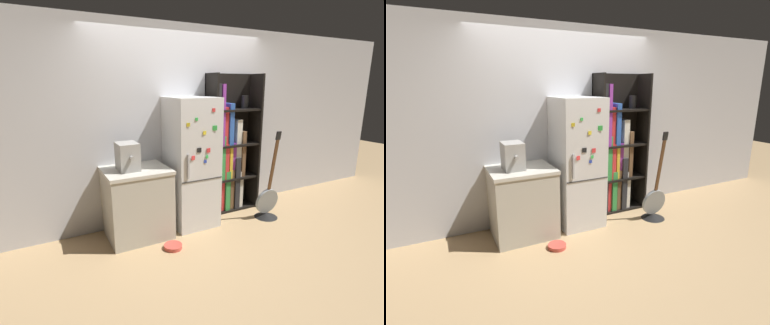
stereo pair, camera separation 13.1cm
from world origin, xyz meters
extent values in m
plane|color=tan|center=(0.00, 0.00, 0.00)|extent=(16.00, 16.00, 0.00)
cube|color=silver|center=(0.00, 0.47, 1.30)|extent=(8.00, 0.05, 2.60)
cube|color=silver|center=(0.00, 0.15, 0.84)|extent=(0.58, 0.61, 1.69)
cube|color=#333333|center=(0.00, -0.16, 0.70)|extent=(0.57, 0.01, 0.01)
cube|color=#B2B2B7|center=(-0.20, -0.17, 0.90)|extent=(0.02, 0.02, 0.30)
cube|color=red|center=(-0.13, -0.16, 0.99)|extent=(0.05, 0.02, 0.05)
cube|color=blue|center=(0.03, -0.16, 0.93)|extent=(0.04, 0.01, 0.04)
cube|color=green|center=(0.16, -0.16, 1.33)|extent=(0.06, 0.02, 0.06)
cube|color=green|center=(-0.09, -0.16, 1.45)|extent=(0.03, 0.01, 0.03)
cube|color=green|center=(0.06, -0.16, 0.98)|extent=(0.04, 0.01, 0.04)
cube|color=yellow|center=(-0.20, -0.16, 1.39)|extent=(0.04, 0.01, 0.04)
cube|color=red|center=(0.14, -0.16, 1.55)|extent=(0.04, 0.01, 0.04)
cube|color=black|center=(-0.05, -0.16, 1.08)|extent=(0.06, 0.01, 0.06)
cube|color=yellow|center=(0.02, -0.16, 1.28)|extent=(0.04, 0.01, 0.04)
cube|color=red|center=(0.08, -0.16, 1.06)|extent=(0.05, 0.01, 0.05)
cube|color=black|center=(0.39, 0.29, 0.99)|extent=(0.03, 0.32, 1.99)
cube|color=black|center=(1.14, 0.29, 0.99)|extent=(0.03, 0.32, 1.99)
cube|color=black|center=(0.77, 0.44, 0.99)|extent=(0.78, 0.03, 1.99)
cube|color=black|center=(0.77, 0.29, 0.01)|extent=(0.72, 0.29, 0.03)
cube|color=black|center=(0.77, 0.29, 0.50)|extent=(0.72, 0.29, 0.03)
cube|color=black|center=(0.77, 0.29, 0.99)|extent=(0.72, 0.29, 0.03)
cube|color=black|center=(0.77, 0.29, 1.49)|extent=(0.72, 0.29, 0.03)
cube|color=teal|center=(0.43, 0.29, 0.41)|extent=(0.04, 0.24, 0.77)
cube|color=#262628|center=(0.49, 0.29, 0.29)|extent=(0.04, 0.24, 0.52)
cube|color=red|center=(0.55, 0.29, 0.41)|extent=(0.05, 0.21, 0.76)
cube|color=#338C3F|center=(0.62, 0.30, 0.33)|extent=(0.08, 0.26, 0.60)
cube|color=brown|center=(0.71, 0.28, 0.33)|extent=(0.07, 0.22, 0.60)
cube|color=#262628|center=(0.79, 0.29, 0.42)|extent=(0.08, 0.26, 0.78)
cube|color=silver|center=(0.87, 0.29, 0.31)|extent=(0.06, 0.21, 0.56)
cube|color=purple|center=(0.44, 0.29, 0.83)|extent=(0.06, 0.27, 0.64)
cube|color=#338C3F|center=(0.52, 0.29, 0.83)|extent=(0.08, 0.24, 0.63)
cube|color=red|center=(0.60, 0.29, 0.77)|extent=(0.06, 0.25, 0.52)
cube|color=gold|center=(0.67, 0.28, 0.83)|extent=(0.05, 0.22, 0.64)
cube|color=purple|center=(0.73, 0.30, 0.77)|extent=(0.06, 0.21, 0.52)
cube|color=silver|center=(0.81, 0.30, 0.93)|extent=(0.09, 0.21, 0.84)
cube|color=brown|center=(0.89, 0.30, 0.85)|extent=(0.06, 0.24, 0.67)
cube|color=#262628|center=(0.44, 0.28, 1.43)|extent=(0.06, 0.22, 0.84)
cube|color=purple|center=(0.51, 0.29, 1.43)|extent=(0.05, 0.26, 0.84)
cube|color=red|center=(0.58, 0.30, 1.27)|extent=(0.06, 0.23, 0.53)
cube|color=#2D59B2|center=(0.66, 0.30, 1.30)|extent=(0.07, 0.26, 0.58)
cylinder|color=black|center=(0.95, 0.29, 1.60)|extent=(0.10, 0.10, 0.18)
cube|color=#BCB7A8|center=(-0.76, 0.13, 0.41)|extent=(0.74, 0.64, 0.83)
cube|color=beige|center=(-0.76, 0.13, 0.85)|extent=(0.76, 0.66, 0.04)
cube|color=#A5A39E|center=(-0.85, 0.12, 1.03)|extent=(0.23, 0.28, 0.32)
cylinder|color=#A5A39E|center=(-0.85, -0.05, 1.04)|extent=(0.04, 0.06, 0.04)
cone|color=black|center=(1.02, -0.22, 0.03)|extent=(0.33, 0.33, 0.06)
cylinder|color=gray|center=(1.02, -0.22, 0.24)|extent=(0.36, 0.09, 0.37)
cube|color=brown|center=(1.02, -0.29, 0.79)|extent=(0.04, 0.12, 0.72)
cube|color=black|center=(1.02, -0.35, 1.20)|extent=(0.07, 0.04, 0.11)
cylinder|color=#D84C3F|center=(-0.51, -0.37, 0.02)|extent=(0.21, 0.21, 0.04)
torus|color=#D84C3F|center=(-0.51, -0.37, 0.04)|extent=(0.21, 0.21, 0.01)
camera|label=1|loc=(-1.76, -3.21, 1.84)|focal=28.00mm
camera|label=2|loc=(-1.65, -3.27, 1.84)|focal=28.00mm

